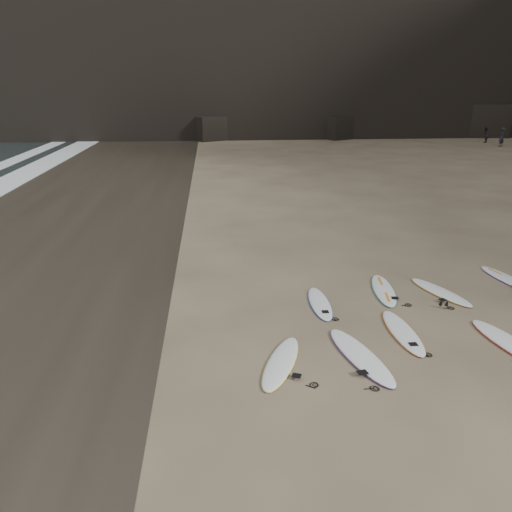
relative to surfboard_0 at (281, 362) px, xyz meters
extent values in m
plane|color=#897559|center=(4.25, 0.73, -0.04)|extent=(240.00, 240.00, 0.00)
cube|color=#383026|center=(-8.75, 10.73, -0.04)|extent=(12.00, 200.00, 0.01)
cube|color=black|center=(12.25, 45.73, 1.12)|extent=(4.23, 4.46, 2.33)
cube|color=black|center=(29.25, 46.73, 1.75)|extent=(5.95, 5.19, 3.59)
cube|color=black|center=(-1.75, 45.73, 1.20)|extent=(4.49, 4.76, 2.49)
ellipsoid|color=white|center=(0.00, 0.00, 0.00)|extent=(1.44, 2.46, 0.09)
ellipsoid|color=white|center=(1.88, 0.11, 0.01)|extent=(1.29, 2.84, 0.10)
ellipsoid|color=white|center=(3.28, 1.15, 0.00)|extent=(0.61, 2.48, 0.09)
ellipsoid|color=white|center=(1.55, 3.06, 0.00)|extent=(0.60, 2.29, 0.08)
ellipsoid|color=white|center=(3.68, 3.82, 0.00)|extent=(0.97, 2.55, 0.09)
ellipsoid|color=white|center=(5.35, 3.53, 0.00)|extent=(1.38, 2.46, 0.09)
ellipsoid|color=white|center=(7.95, 4.35, 0.00)|extent=(0.98, 2.49, 0.09)
imported|color=black|center=(26.62, 37.23, 0.86)|extent=(0.78, 0.68, 1.80)
imported|color=black|center=(26.76, 40.48, 0.74)|extent=(0.91, 0.96, 1.57)
camera|label=1|loc=(-1.44, -9.77, 6.03)|focal=35.00mm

